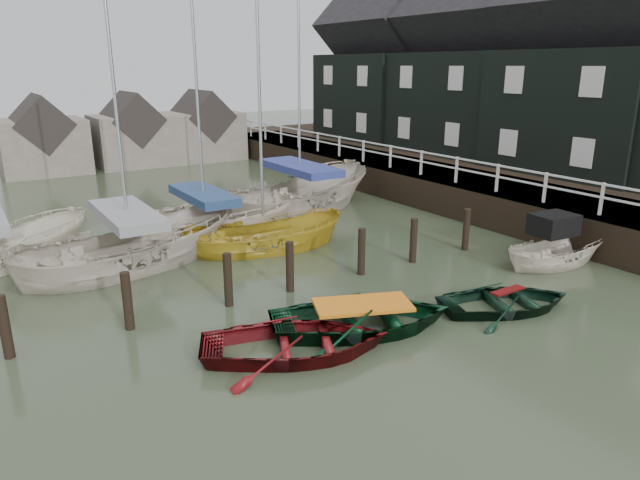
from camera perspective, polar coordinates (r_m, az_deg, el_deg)
ground at (r=13.97m, az=7.57°, el=-7.98°), size 120.00×120.00×0.00m
pier at (r=26.95m, az=9.39°, el=5.79°), size 3.04×32.00×2.70m
land_strip at (r=31.00m, az=16.99°, el=5.40°), size 14.00×38.00×1.50m
quay_houses at (r=29.59m, az=20.00°, el=15.72°), size 6.52×28.14×10.01m
mooring_pilings at (r=15.45m, az=-2.75°, el=-3.33°), size 13.72×0.22×1.80m
far_sheds at (r=36.94m, az=-18.52°, el=9.97°), size 14.00×4.08×4.39m
rowboat_red at (r=12.37m, az=-2.37°, el=-11.34°), size 4.83×4.27×0.83m
rowboat_green at (r=13.44m, az=4.23°, el=-8.93°), size 5.08×4.41×0.88m
rowboat_dkgreen at (r=15.19m, az=18.09°, el=-6.61°), size 4.07×3.49×0.71m
motorboat at (r=19.06m, az=22.40°, el=-1.86°), size 3.90×1.75×2.27m
sailboat_a at (r=18.40m, az=-18.29°, el=-2.26°), size 7.42×4.02×11.36m
sailboat_b at (r=20.87m, az=-11.35°, el=0.54°), size 6.97×4.22×10.77m
sailboat_c at (r=19.15m, az=-5.62°, el=-0.84°), size 5.75×3.25×9.65m
sailboat_d at (r=24.24m, az=-1.98°, el=3.17°), size 8.46×5.10×12.87m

